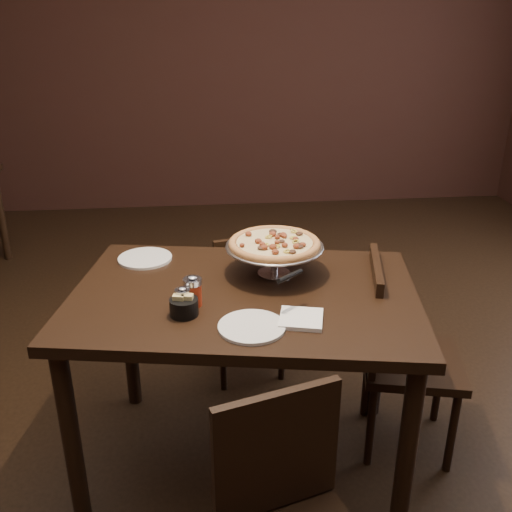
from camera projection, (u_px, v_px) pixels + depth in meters
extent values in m
cube|color=black|center=(242.00, 447.00, 2.56)|extent=(6.00, 7.00, 0.02)
cube|color=#321913|center=(210.00, 58.00, 5.21)|extent=(6.00, 0.02, 2.80)
cube|color=black|center=(244.00, 297.00, 2.17)|extent=(1.44, 1.08, 0.04)
cylinder|color=black|center=(72.00, 441.00, 2.03)|extent=(0.07, 0.07, 0.77)
cylinder|color=black|center=(406.00, 458.00, 1.95)|extent=(0.07, 0.07, 0.77)
cylinder|color=black|center=(129.00, 334.00, 2.71)|extent=(0.07, 0.07, 0.77)
cylinder|color=black|center=(379.00, 343.00, 2.63)|extent=(0.07, 0.07, 0.77)
cylinder|color=black|center=(1.00, 216.00, 4.36)|extent=(0.06, 0.06, 0.71)
cylinder|color=#BAB9C1|center=(274.00, 273.00, 2.30)|extent=(0.13, 0.13, 0.01)
cylinder|color=#BAB9C1|center=(274.00, 260.00, 2.28)|extent=(0.03, 0.03, 0.11)
cylinder|color=#BAB9C1|center=(274.00, 248.00, 2.26)|extent=(0.10, 0.10, 0.01)
cylinder|color=gray|center=(274.00, 246.00, 2.26)|extent=(0.38, 0.38, 0.01)
torus|color=gray|center=(274.00, 246.00, 2.26)|extent=(0.39, 0.39, 0.01)
cylinder|color=#94592C|center=(274.00, 244.00, 2.25)|extent=(0.35, 0.35, 0.01)
torus|color=#94592C|center=(274.00, 243.00, 2.25)|extent=(0.37, 0.37, 0.03)
cylinder|color=tan|center=(274.00, 242.00, 2.25)|extent=(0.30, 0.30, 0.01)
cylinder|color=beige|center=(183.00, 303.00, 2.00)|extent=(0.05, 0.05, 0.07)
cylinder|color=#BAB9C1|center=(182.00, 292.00, 1.99)|extent=(0.05, 0.05, 0.02)
ellipsoid|color=#BAB9C1|center=(182.00, 288.00, 1.98)|extent=(0.03, 0.03, 0.01)
cylinder|color=maroon|center=(193.00, 295.00, 2.04)|extent=(0.06, 0.06, 0.08)
cylinder|color=#BAB9C1|center=(192.00, 281.00, 2.02)|extent=(0.07, 0.07, 0.02)
ellipsoid|color=#BAB9C1|center=(192.00, 277.00, 2.02)|extent=(0.04, 0.04, 0.01)
cylinder|color=black|center=(184.00, 307.00, 1.98)|extent=(0.10, 0.10, 0.06)
cube|color=#CEBD77|center=(179.00, 304.00, 1.98)|extent=(0.04, 0.04, 0.07)
cube|color=#CEBD77|center=(188.00, 303.00, 1.98)|extent=(0.04, 0.04, 0.07)
cube|color=white|center=(301.00, 319.00, 1.95)|extent=(0.18, 0.18, 0.02)
cylinder|color=white|center=(145.00, 258.00, 2.44)|extent=(0.23, 0.23, 0.01)
cylinder|color=white|center=(252.00, 327.00, 1.91)|extent=(0.23, 0.23, 0.01)
cone|color=#BAB9C1|center=(290.00, 277.00, 1.98)|extent=(0.16, 0.16, 0.00)
cylinder|color=black|center=(290.00, 276.00, 1.98)|extent=(0.10, 0.10, 0.02)
cube|color=black|center=(244.00, 303.00, 2.97)|extent=(0.46, 0.46, 0.04)
cube|color=black|center=(254.00, 277.00, 2.72)|extent=(0.39, 0.10, 0.41)
cylinder|color=black|center=(263.00, 319.00, 3.23)|extent=(0.03, 0.03, 0.38)
cylinder|color=black|center=(209.00, 327.00, 3.15)|extent=(0.03, 0.03, 0.38)
cylinder|color=black|center=(282.00, 348.00, 2.95)|extent=(0.03, 0.03, 0.38)
cylinder|color=black|center=(223.00, 358.00, 2.87)|extent=(0.03, 0.03, 0.38)
cube|color=black|center=(277.00, 451.00, 1.64)|extent=(0.38, 0.14, 0.41)
cube|color=black|center=(412.00, 362.00, 2.43)|extent=(0.49, 0.49, 0.04)
cube|color=black|center=(373.00, 309.00, 2.35)|extent=(0.12, 0.40, 0.43)
cylinder|color=black|center=(452.00, 432.00, 2.35)|extent=(0.03, 0.03, 0.40)
cylinder|color=black|center=(439.00, 384.00, 2.65)|extent=(0.03, 0.03, 0.40)
cylinder|color=black|center=(371.00, 426.00, 2.38)|extent=(0.03, 0.03, 0.40)
cylinder|color=black|center=(367.00, 379.00, 2.68)|extent=(0.03, 0.03, 0.40)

